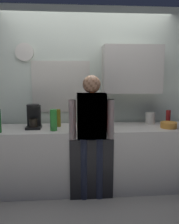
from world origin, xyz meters
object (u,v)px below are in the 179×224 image
person_guest (92,128)px  bottle_red_vinegar (168,117)px  storage_canister (150,118)px  bottle_olive_oil (59,118)px  cup_terracotta_mug (80,124)px  coffee_maker (34,118)px  bottle_amber_beer (86,117)px  bottle_dark_sauce (52,120)px  bottle_clear_soda (54,120)px  mixing_bowl (169,125)px  person_at_sink (92,128)px

person_guest → bottle_red_vinegar: bearing=-127.2°
bottle_red_vinegar → storage_canister: bearing=157.2°
bottle_olive_oil → person_guest: size_ratio=0.16×
cup_terracotta_mug → storage_canister: bearing=9.5°
coffee_maker → person_guest: 0.84m
coffee_maker → bottle_amber_beer: 0.74m
coffee_maker → bottle_olive_oil: (0.33, 0.06, -0.02)m
bottle_dark_sauce → bottle_clear_soda: bearing=-81.7°
storage_canister → bottle_clear_soda: bearing=-167.3°
coffee_maker → bottle_clear_soda: (0.28, -0.17, -0.01)m
bottle_clear_soda → mixing_bowl: size_ratio=1.27×
person_guest → cup_terracotta_mug: bearing=-31.3°
person_at_sink → cup_terracotta_mug: bearing=105.9°
coffee_maker → bottle_clear_soda: coffee_maker is taller
bottle_red_vinegar → storage_canister: size_ratio=1.29×
bottle_red_vinegar → bottle_dark_sauce: bearing=178.7°
person_at_sink → bottle_olive_oil: bearing=130.3°
bottle_dark_sauce → cup_terracotta_mug: (0.39, -0.12, -0.04)m
bottle_olive_oil → storage_canister: 1.36m
mixing_bowl → bottle_olive_oil: bearing=172.7°
bottle_olive_oil → bottle_clear_soda: bearing=-103.1°
cup_terracotta_mug → storage_canister: size_ratio=0.54×
mixing_bowl → person_at_sink: bearing=-170.1°
bottle_olive_oil → person_at_sink: size_ratio=0.16×
cup_terracotta_mug → person_guest: bearing=-66.0°
cup_terracotta_mug → bottle_dark_sauce: bearing=163.5°
cup_terracotta_mug → storage_canister: storage_canister is taller
bottle_amber_beer → bottle_red_vinegar: bearing=-5.5°
storage_canister → mixing_bowl: bearing=-60.4°
bottle_red_vinegar → bottle_dark_sauce: size_ratio=1.22×
bottle_olive_oil → bottle_red_vinegar: size_ratio=1.14×
bottle_olive_oil → mixing_bowl: bearing=-7.3°
coffee_maker → storage_canister: bearing=5.1°
cup_terracotta_mug → mixing_bowl: cup_terracotta_mug is taller
bottle_clear_soda → mixing_bowl: (1.57, 0.03, -0.10)m
coffee_maker → bottle_red_vinegar: bearing=1.6°
bottle_clear_soda → person_at_sink: person_at_sink is taller
bottle_olive_oil → coffee_maker: bearing=-169.7°
bottle_red_vinegar → mixing_bowl: size_ratio=1.00×
bottle_red_vinegar → cup_terracotta_mug: size_ratio=2.39×
bottle_dark_sauce → mixing_bowl: bearing=-8.0°
bottle_clear_soda → bottle_amber_beer: (0.44, 0.33, -0.02)m
bottle_amber_beer → bottle_olive_oil: (-0.39, -0.11, 0.01)m
bottle_red_vinegar → cup_terracotta_mug: 1.29m
storage_canister → person_guest: bearing=-152.8°
bottle_dark_sauce → mixing_bowl: (1.61, -0.22, -0.05)m
bottle_clear_soda → bottle_red_vinegar: (1.64, 0.22, -0.03)m
bottle_dark_sauce → person_at_sink: size_ratio=0.11×
bottle_amber_beer → person_at_sink: bearing=-84.7°
mixing_bowl → storage_canister: 0.33m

